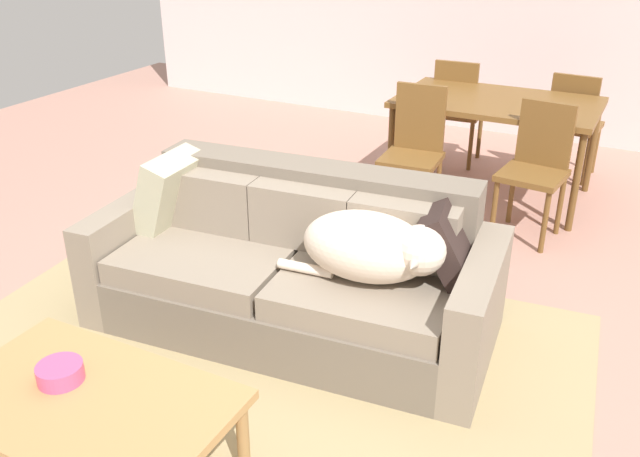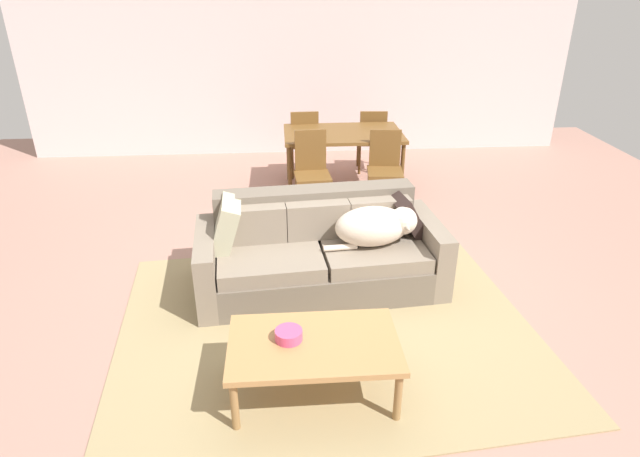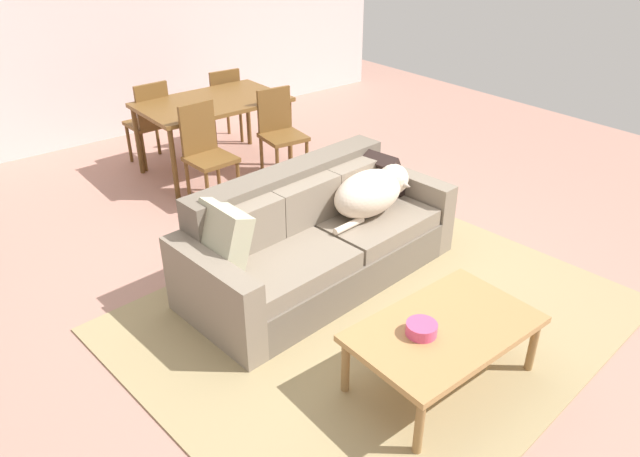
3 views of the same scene
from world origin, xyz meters
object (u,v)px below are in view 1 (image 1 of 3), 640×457
Objects in this scene: throw_pillow_by_left_arm at (169,192)px; coffee_table at (87,407)px; couch at (296,270)px; dining_chair_near_right at (537,164)px; dining_chair_near_left at (415,146)px; bowl_on_coffee_table at (60,373)px; dining_table at (497,108)px; dining_chair_far_right at (573,121)px; dining_chair_far_left at (457,107)px; throw_pillow_by_right_arm at (450,243)px; dog_on_left_cushion at (374,247)px.

coffee_table is at bearing -64.22° from throw_pillow_by_left_arm.
coffee_table is (-0.14, -1.37, 0.05)m from couch.
couch is at bearing 84.21° from coffee_table.
dining_chair_near_right reaches higher than throw_pillow_by_left_arm.
throw_pillow_by_left_arm is at bearing -119.60° from dining_chair_near_left.
bowl_on_coffee_table is 0.12× the size of dining_table.
dining_chair_far_right is (1.24, 4.23, 0.04)m from bowl_on_coffee_table.
couch is 1.37m from bowl_on_coffee_table.
dining_chair_far_left is at bearing 74.21° from throw_pillow_by_left_arm.
dining_table is 0.82m from dining_chair_far_right.
throw_pillow_by_left_arm is at bearing 176.14° from couch.
bowl_on_coffee_table is 0.20× the size of dining_chair_far_left.
dining_chair_far_right is (0.94, 2.91, 0.17)m from couch.
couch is at bearing -111.10° from dining_chair_near_right.
throw_pillow_by_right_arm is 2.79m from dining_chair_far_left.
dining_chair_far_right is (0.93, 0.10, -0.02)m from dining_chair_far_left.
dog_on_left_cushion is at bearing 57.87° from bowl_on_coffee_table.
dining_chair_near_left reaches higher than bowl_on_coffee_table.
couch is at bearing -171.12° from throw_pillow_by_right_arm.
dog_on_left_cushion is 0.73× the size of coffee_table.
coffee_table is 4.17m from dining_chair_far_left.
throw_pillow_by_right_arm is (1.57, 0.14, -0.02)m from throw_pillow_by_left_arm.
dog_on_left_cushion is at bearing -89.71° from dining_table.
dining_chair_far_right is at bearing 52.98° from dining_table.
bowl_on_coffee_table is at bearing -104.82° from dining_chair_near_right.
couch reaches higher than dining_table.
coffee_table is 6.18× the size of bowl_on_coffee_table.
dining_chair_far_left reaches higher than dog_on_left_cushion.
dining_chair_far_left is (-0.77, 2.68, -0.09)m from throw_pillow_by_right_arm.
dining_chair_far_left is (0.80, 2.82, -0.11)m from throw_pillow_by_left_arm.
dining_chair_near_right is at bearing 68.54° from bowl_on_coffee_table.
dining_chair_near_right reaches higher than bowl_on_coffee_table.
coffee_table is 1.21× the size of dining_chair_near_right.
dining_table is at bearing 73.42° from couch.
throw_pillow_by_left_arm reaches higher than couch.
dining_chair_near_left is at bearing 83.63° from bowl_on_coffee_table.
dining_chair_near_right is (1.03, 3.06, 0.14)m from coffee_table.
throw_pillow_by_left_arm is 2.36× the size of bowl_on_coffee_table.
throw_pillow_by_left_arm is 1.41m from bowl_on_coffee_table.
dining_table is 1.59× the size of dining_chair_far_left.
throw_pillow_by_left_arm is 2.93m from dining_chair_far_left.
dining_chair_near_left is (-0.44, 1.78, -0.10)m from dog_on_left_cushion.
dining_chair_near_left is 1.02× the size of dining_chair_near_right.
couch reaches higher than dog_on_left_cushion.
throw_pillow_by_left_arm is 0.29× the size of dining_table.
coffee_table is 3.23m from dining_chair_near_right.
dining_chair_far_left reaches higher than coffee_table.
dining_chair_near_left is at bearing -172.57° from dining_chair_near_right.
throw_pillow_by_right_arm is at bearing 30.54° from dog_on_left_cushion.
dining_table is at bearing 133.00° from dining_chair_near_right.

